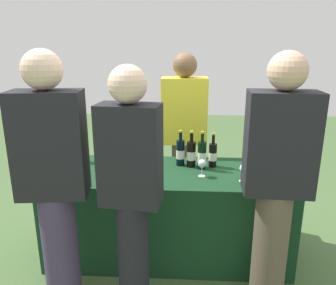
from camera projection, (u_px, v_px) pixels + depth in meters
name	position (u px, v px, depth m)	size (l,w,h in m)	color
ground_plane	(168.00, 250.00, 2.98)	(12.00, 12.00, 0.00)	#476638
tasting_table	(168.00, 212.00, 2.87)	(2.00, 0.76, 0.76)	#14381E
wine_bottle_0	(81.00, 150.00, 2.96)	(0.07, 0.07, 0.30)	black
wine_bottle_1	(113.00, 153.00, 2.85)	(0.08, 0.08, 0.33)	black
wine_bottle_2	(180.00, 152.00, 2.88)	(0.07, 0.07, 0.31)	black
wine_bottle_3	(191.00, 154.00, 2.85)	(0.08, 0.08, 0.32)	black
wine_bottle_4	(202.00, 155.00, 2.79)	(0.07, 0.07, 0.33)	black
wine_bottle_5	(213.00, 155.00, 2.85)	(0.07, 0.07, 0.30)	black
wine_bottle_6	(252.00, 153.00, 2.86)	(0.08, 0.08, 0.33)	black
wine_glass_0	(126.00, 167.00, 2.62)	(0.07, 0.07, 0.13)	silver
wine_glass_1	(202.00, 164.00, 2.63)	(0.07, 0.07, 0.14)	silver
wine_glass_2	(244.00, 169.00, 2.53)	(0.07, 0.07, 0.14)	silver
server_pouring	(184.00, 135.00, 3.29)	(0.44, 0.25, 1.70)	brown
guest_0	(54.00, 182.00, 2.07)	(0.44, 0.28, 1.76)	#3F3351
guest_1	(131.00, 189.00, 2.04)	(0.39, 0.24, 1.67)	black
guest_2	(277.00, 180.00, 2.11)	(0.43, 0.25, 1.75)	brown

